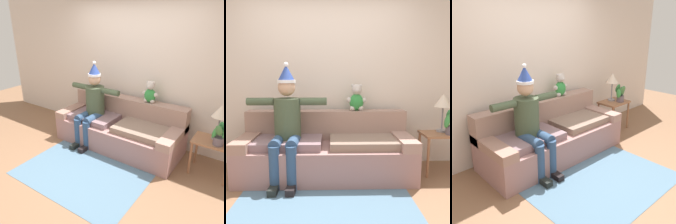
{
  "view_description": "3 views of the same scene",
  "coord_description": "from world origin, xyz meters",
  "views": [
    {
      "loc": [
        2.04,
        -2.23,
        2.23
      ],
      "look_at": [
        -0.01,
        0.79,
        0.73
      ],
      "focal_mm": 37.53,
      "sensor_mm": 36.0,
      "label": 1
    },
    {
      "loc": [
        0.08,
        -2.27,
        1.36
      ],
      "look_at": [
        0.16,
        0.94,
        0.87
      ],
      "focal_mm": 40.28,
      "sensor_mm": 36.0,
      "label": 2
    },
    {
      "loc": [
        -2.38,
        -1.84,
        1.99
      ],
      "look_at": [
        0.16,
        0.91,
        0.71
      ],
      "focal_mm": 41.6,
      "sensor_mm": 36.0,
      "label": 3
    }
  ],
  "objects": [
    {
      "name": "ground_plane",
      "position": [
        0.0,
        0.0,
        0.0
      ],
      "size": [
        10.0,
        10.0,
        0.0
      ],
      "primitive_type": "plane",
      "color": "#876044"
    },
    {
      "name": "back_wall",
      "position": [
        0.0,
        1.55,
        1.35
      ],
      "size": [
        7.0,
        0.1,
        2.7
      ],
      "primitive_type": "cube",
      "color": "beige",
      "rests_on": "ground_plane"
    },
    {
      "name": "couch",
      "position": [
        0.0,
        1.03,
        0.33
      ],
      "size": [
        2.26,
        0.89,
        0.84
      ],
      "color": "#9B706C",
      "rests_on": "ground_plane"
    },
    {
      "name": "person_seated",
      "position": [
        -0.5,
        0.86,
        0.76
      ],
      "size": [
        1.02,
        0.77,
        1.51
      ],
      "color": "#414F38",
      "rests_on": "ground_plane"
    },
    {
      "name": "teddy_bear",
      "position": [
        0.43,
        1.3,
        1.01
      ],
      "size": [
        0.29,
        0.17,
        0.38
      ],
      "color": "#2F873C",
      "rests_on": "couch"
    },
    {
      "name": "side_table",
      "position": [
        1.59,
        1.04,
        0.46
      ],
      "size": [
        0.56,
        0.4,
        0.56
      ],
      "color": "#956243",
      "rests_on": "ground_plane"
    },
    {
      "name": "table_lamp",
      "position": [
        1.61,
        1.12,
        0.98
      ],
      "size": [
        0.24,
        0.24,
        0.53
      ],
      "color": "gray",
      "rests_on": "side_table"
    },
    {
      "name": "potted_plant",
      "position": [
        1.66,
        0.96,
        0.72
      ],
      "size": [
        0.22,
        0.26,
        0.34
      ],
      "color": "#5F525B",
      "rests_on": "side_table"
    },
    {
      "name": "area_rug",
      "position": [
        0.0,
        -0.02,
        0.0
      ],
      "size": [
        1.92,
        1.36,
        0.01
      ],
      "primitive_type": "cube",
      "color": "slate",
      "rests_on": "ground_plane"
    }
  ]
}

